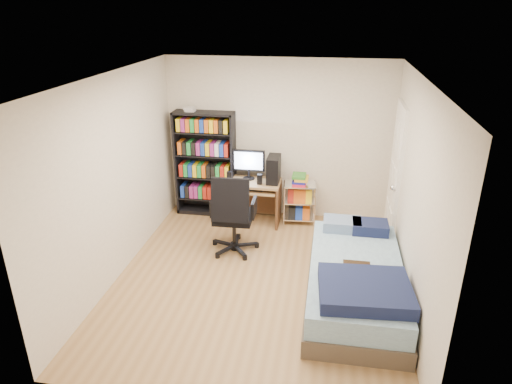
% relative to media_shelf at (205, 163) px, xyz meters
% --- Properties ---
extents(room, '(3.58, 4.08, 2.58)m').
position_rel_media_shelf_xyz_m(room, '(1.14, -1.84, 0.38)').
color(room, '#A68153').
rests_on(room, ground).
extents(media_shelf, '(0.95, 0.32, 1.75)m').
position_rel_media_shelf_xyz_m(media_shelf, '(0.00, 0.00, 0.00)').
color(media_shelf, black).
rests_on(media_shelf, room).
extents(computer_desk, '(0.91, 0.53, 1.15)m').
position_rel_media_shelf_xyz_m(computer_desk, '(0.87, -0.18, -0.24)').
color(computer_desk, '#A17E53').
rests_on(computer_desk, room).
extents(office_chair, '(0.71, 0.71, 1.16)m').
position_rel_media_shelf_xyz_m(office_chair, '(0.71, -1.19, -0.50)').
color(office_chair, black).
rests_on(office_chair, room).
extents(wire_cart, '(0.52, 0.40, 0.80)m').
position_rel_media_shelf_xyz_m(wire_cart, '(1.53, -0.12, -0.35)').
color(wire_cart, white).
rests_on(wire_cart, room).
extents(bed, '(1.08, 2.16, 0.62)m').
position_rel_media_shelf_xyz_m(bed, '(2.33, -2.09, -0.59)').
color(bed, '#51473C').
rests_on(bed, room).
extents(door, '(0.12, 0.80, 2.00)m').
position_rel_media_shelf_xyz_m(door, '(2.86, -0.49, 0.13)').
color(door, white).
rests_on(door, room).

